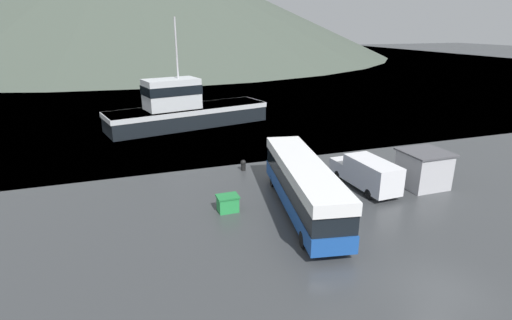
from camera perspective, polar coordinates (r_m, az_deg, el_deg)
The scene contains 8 objects.
ground_plane at distance 20.61m, azimuth 24.98°, elevation -16.55°, with size 400.00×400.00×0.00m, color #383A3D.
water_surface at distance 151.80m, azimuth -14.77°, elevation 13.94°, with size 240.00×240.00×0.00m, color slate.
tour_bus at distance 25.23m, azimuth 6.74°, elevation -3.45°, with size 4.61×12.46×3.25m.
delivery_van at distance 29.77m, azimuth 15.53°, elevation -1.76°, with size 2.24×6.31×2.30m.
fishing_boat at distance 47.31m, azimuth -10.24°, elevation 7.14°, with size 19.35×8.95×12.12m.
storage_bin at distance 25.59m, azimuth -4.06°, elevation -6.18°, with size 1.38×1.05×1.06m.
dock_kiosk at distance 31.48m, azimuth 22.80°, elevation -1.18°, with size 3.22×3.05×2.70m.
mooring_bollard at distance 32.54m, azimuth -1.83°, elevation -0.69°, with size 0.44×0.44×0.89m.
Camera 1 is at (-12.84, -11.47, 11.33)m, focal length 28.00 mm.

